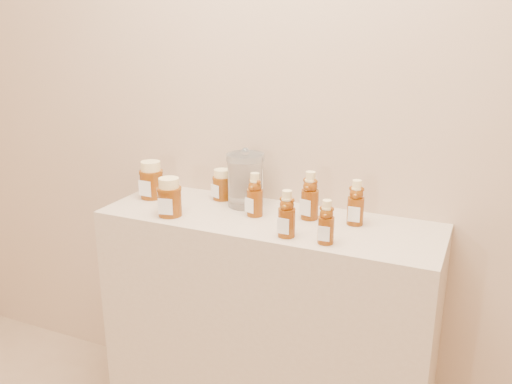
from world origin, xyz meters
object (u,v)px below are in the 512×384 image
at_px(display_table, 267,330).
at_px(glass_canister, 245,178).
at_px(bear_bottle_front_left, 287,211).
at_px(honey_jar_left, 151,180).
at_px(bear_bottle_back_left, 255,192).

height_order(display_table, glass_canister, glass_canister).
height_order(bear_bottle_front_left, honey_jar_left, bear_bottle_front_left).
relative_size(bear_bottle_front_left, honey_jar_left, 1.19).
relative_size(bear_bottle_back_left, honey_jar_left, 1.22).
bearing_deg(display_table, honey_jar_left, 176.84).
bearing_deg(honey_jar_left, bear_bottle_front_left, -13.11).
bearing_deg(display_table, bear_bottle_front_left, -47.40).
xyz_separation_m(bear_bottle_back_left, honey_jar_left, (-0.45, 0.02, -0.02)).
bearing_deg(bear_bottle_back_left, display_table, 14.03).
xyz_separation_m(bear_bottle_front_left, glass_canister, (-0.25, 0.22, 0.02)).
bearing_deg(display_table, bear_bottle_back_left, 174.81).
bearing_deg(bear_bottle_front_left, glass_canister, 139.72).
bearing_deg(bear_bottle_front_left, display_table, 133.98).
relative_size(bear_bottle_back_left, glass_canister, 0.82).
xyz_separation_m(display_table, bear_bottle_front_left, (0.12, -0.13, 0.54)).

